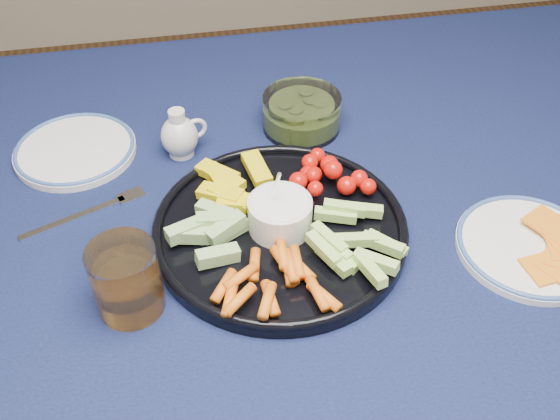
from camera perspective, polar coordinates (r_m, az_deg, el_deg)
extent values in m
cylinder|color=#452817|center=(1.78, 23.41, 3.71)|extent=(0.07, 0.07, 0.70)
cube|color=#452817|center=(0.98, 4.69, 0.33)|extent=(1.60, 1.00, 0.04)
cube|color=#0C1533|center=(0.97, 4.77, 1.33)|extent=(1.66, 1.06, 0.01)
cube|color=#0C1533|center=(1.47, -0.85, 10.74)|extent=(1.66, 0.01, 0.30)
cylinder|color=black|center=(0.89, 0.00, -1.92)|extent=(0.36, 0.36, 0.02)
torus|color=black|center=(0.88, 0.00, -1.37)|extent=(0.36, 0.36, 0.01)
cylinder|color=white|center=(0.87, 0.00, -0.44)|extent=(0.09, 0.09, 0.05)
cylinder|color=white|center=(0.85, 0.00, 0.53)|extent=(0.08, 0.08, 0.01)
cylinder|color=silver|center=(1.05, -8.98, 5.29)|extent=(0.04, 0.04, 0.01)
ellipsoid|color=silver|center=(1.03, -9.17, 6.66)|extent=(0.06, 0.06, 0.07)
cylinder|color=silver|center=(1.01, -9.40, 8.30)|extent=(0.03, 0.03, 0.03)
torus|color=silver|center=(1.03, -7.70, 7.40)|extent=(0.04, 0.02, 0.04)
torus|color=#385B9D|center=(1.01, -9.32, 7.73)|extent=(0.03, 0.03, 0.00)
cylinder|color=silver|center=(1.08, 1.99, 8.88)|extent=(0.13, 0.13, 0.06)
cylinder|color=#566E1F|center=(1.08, 1.97, 8.39)|extent=(0.11, 0.11, 0.03)
cylinder|color=white|center=(0.94, 21.79, -3.18)|extent=(0.20, 0.20, 0.01)
torus|color=#385B9D|center=(0.93, 21.89, -2.91)|extent=(0.20, 0.20, 0.01)
cylinder|color=silver|center=(0.80, -13.88, -6.20)|extent=(0.09, 0.09, 0.10)
cylinder|color=#BF7D16|center=(0.81, -13.62, -7.23)|extent=(0.07, 0.07, 0.05)
cube|color=white|center=(0.97, -18.38, -0.75)|extent=(0.15, 0.07, 0.00)
cube|color=white|center=(0.98, -13.46, 1.24)|extent=(0.05, 0.04, 0.00)
cube|color=white|center=(0.91, 23.03, -5.83)|extent=(0.09, 0.10, 0.00)
cylinder|color=white|center=(1.09, -18.19, 5.16)|extent=(0.20, 0.20, 0.01)
torus|color=#385B9D|center=(1.08, -18.27, 5.45)|extent=(0.19, 0.19, 0.01)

